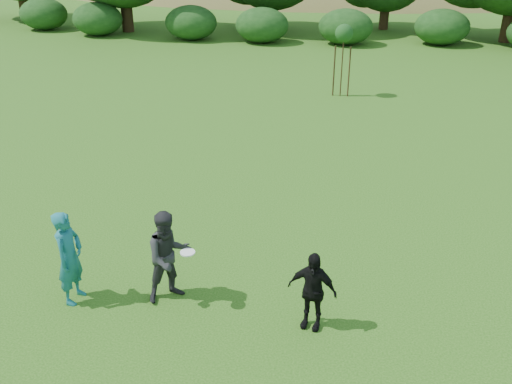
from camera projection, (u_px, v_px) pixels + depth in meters
ground at (224, 317)px, 10.31m from camera, size 120.00×120.00×0.00m
player_teal at (70, 258)px, 10.41m from camera, size 0.47×0.69×1.84m
player_grey at (169, 256)px, 10.47m from camera, size 1.11×1.09×1.81m
player_black at (312, 290)px, 9.78m from camera, size 0.92×0.52×1.49m
frisbee at (188, 252)px, 10.12m from camera, size 0.27×0.27×0.03m
sapling at (344, 35)px, 22.17m from camera, size 0.70×0.70×2.85m
hillside at (346, 72)px, 76.16m from camera, size 150.00×72.00×52.00m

